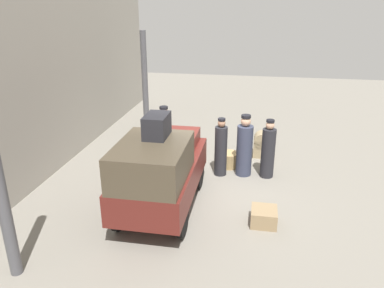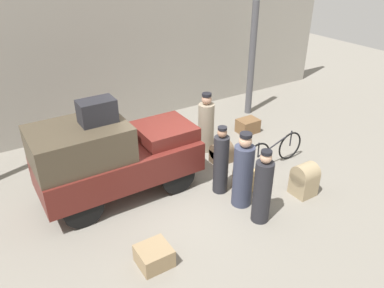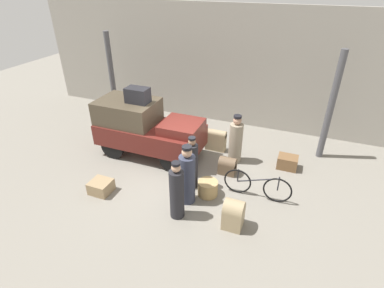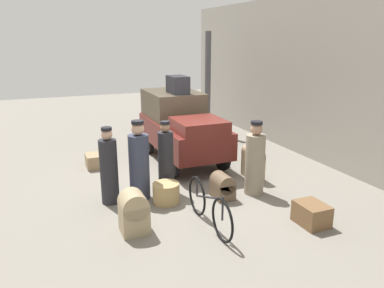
% 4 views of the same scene
% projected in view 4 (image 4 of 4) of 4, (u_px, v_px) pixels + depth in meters
% --- Properties ---
extents(ground_plane, '(30.00, 30.00, 0.00)m').
position_uv_depth(ground_plane, '(181.00, 181.00, 8.99)').
color(ground_plane, gray).
extents(station_building_facade, '(16.00, 0.15, 4.50)m').
position_uv_depth(station_building_facade, '(325.00, 80.00, 9.86)').
color(station_building_facade, gray).
rests_on(station_building_facade, ground).
extents(canopy_pillar_left, '(0.21, 0.21, 3.53)m').
position_uv_depth(canopy_pillar_left, '(208.00, 83.00, 13.11)').
color(canopy_pillar_left, '#4C4C51').
rests_on(canopy_pillar_left, ground).
extents(truck, '(3.47, 1.51, 1.84)m').
position_uv_depth(truck, '(180.00, 124.00, 10.34)').
color(truck, black).
rests_on(truck, ground).
extents(bicycle, '(1.84, 0.04, 0.81)m').
position_uv_depth(bicycle, '(209.00, 207.00, 6.71)').
color(bicycle, black).
rests_on(bicycle, ground).
extents(wicker_basket, '(0.56, 0.56, 0.42)m').
position_uv_depth(wicker_basket, '(166.00, 193.00, 7.75)').
color(wicker_basket, tan).
rests_on(wicker_basket, ground).
extents(porter_carrying_trunk, '(0.43, 0.43, 1.70)m').
position_uv_depth(porter_carrying_trunk, '(139.00, 164.00, 7.82)').
color(porter_carrying_trunk, '#33384C').
rests_on(porter_carrying_trunk, ground).
extents(porter_standing_middle, '(0.42, 0.42, 1.63)m').
position_uv_depth(porter_standing_middle, '(255.00, 161.00, 8.09)').
color(porter_standing_middle, gray).
rests_on(porter_standing_middle, ground).
extents(porter_lifting_near_truck, '(0.34, 0.34, 1.61)m').
position_uv_depth(porter_lifting_near_truck, '(166.00, 160.00, 8.16)').
color(porter_lifting_near_truck, '#232328').
rests_on(porter_lifting_near_truck, ground).
extents(conductor_in_dark_uniform, '(0.36, 0.36, 1.61)m').
position_uv_depth(conductor_in_dark_uniform, '(109.00, 169.00, 7.61)').
color(conductor_in_dark_uniform, '#232328').
rests_on(conductor_in_dark_uniform, ground).
extents(trunk_barrel_dark, '(0.70, 0.26, 0.77)m').
position_uv_depth(trunk_barrel_dark, '(253.00, 162.00, 9.04)').
color(trunk_barrel_dark, '#9E8966').
rests_on(trunk_barrel_dark, ground).
extents(trunk_umber_medium, '(0.51, 0.39, 0.54)m').
position_uv_depth(trunk_umber_medium, '(223.00, 186.00, 7.97)').
color(trunk_umber_medium, brown).
rests_on(trunk_umber_medium, ground).
extents(trunk_large_brown, '(0.47, 0.47, 0.77)m').
position_uv_depth(trunk_large_brown, '(134.00, 212.00, 6.52)').
color(trunk_large_brown, '#9E8966').
rests_on(trunk_large_brown, ground).
extents(trunk_wicker_pale, '(0.57, 0.55, 0.35)m').
position_uv_depth(trunk_wicker_pale, '(97.00, 161.00, 9.91)').
color(trunk_wicker_pale, '#937A56').
rests_on(trunk_wicker_pale, ground).
extents(suitcase_small_leather, '(0.60, 0.47, 0.40)m').
position_uv_depth(suitcase_small_leather, '(312.00, 214.00, 6.84)').
color(suitcase_small_leather, brown).
rests_on(suitcase_small_leather, ground).
extents(trunk_on_truck_roof, '(0.72, 0.46, 0.47)m').
position_uv_depth(trunk_on_truck_roof, '(178.00, 85.00, 10.21)').
color(trunk_on_truck_roof, '#232328').
rests_on(trunk_on_truck_roof, truck).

